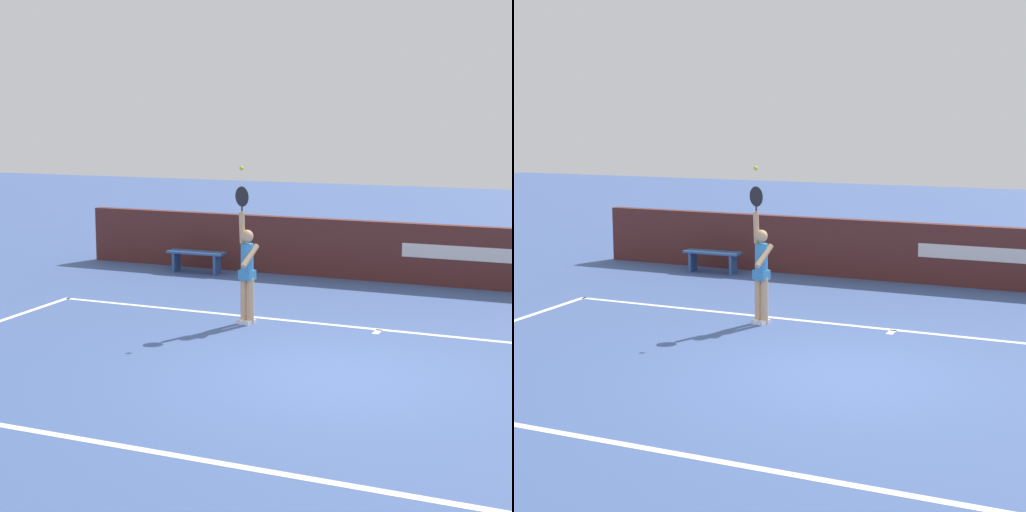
% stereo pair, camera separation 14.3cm
% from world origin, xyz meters
% --- Properties ---
extents(ground_plane, '(60.00, 60.00, 0.00)m').
position_xyz_m(ground_plane, '(0.00, 0.00, 0.00)').
color(ground_plane, '#3E5691').
extents(court_lines, '(12.44, 6.03, 0.00)m').
position_xyz_m(court_lines, '(0.00, -0.29, 0.00)').
color(court_lines, white).
rests_on(court_lines, ground).
extents(back_wall, '(16.10, 0.24, 1.27)m').
position_xyz_m(back_wall, '(0.00, 6.67, 0.64)').
color(back_wall, '#4E2220').
rests_on(back_wall, ground).
extents(tennis_player, '(0.44, 0.44, 2.33)m').
position_xyz_m(tennis_player, '(-2.19, 2.20, 0.96)').
color(tennis_player, tan).
rests_on(tennis_player, ground).
extents(tennis_ball, '(0.07, 0.07, 0.07)m').
position_xyz_m(tennis_ball, '(-2.23, 2.08, 2.64)').
color(tennis_ball, yellow).
extents(courtside_bench_far, '(1.33, 0.39, 0.48)m').
position_xyz_m(courtside_bench_far, '(-5.06, 5.99, 0.36)').
color(courtside_bench_far, '#2E5390').
rests_on(courtside_bench_far, ground).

